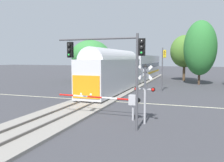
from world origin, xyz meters
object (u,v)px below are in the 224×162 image
traffic_signal_near_right (113,57)px  oak_behind_train (91,55)px  crossing_gate_near (122,100)px  oak_far_right (200,48)px  commuter_train (134,68)px  traffic_signal_far_side (163,62)px  crossing_signal_mast (145,87)px  elm_centre_background (185,51)px

traffic_signal_near_right → oak_behind_train: size_ratio=0.74×
crossing_gate_near → oak_far_right: oak_far_right is taller
commuter_train → traffic_signal_far_side: (5.73, -7.15, 1.06)m
traffic_signal_far_side → traffic_signal_near_right: traffic_signal_near_right is taller
traffic_signal_far_side → crossing_gate_near: bearing=-94.0°
traffic_signal_far_side → oak_behind_train: 17.42m
traffic_signal_near_right → commuter_train: bearing=100.7°
crossing_signal_mast → oak_far_right: oak_far_right is taller
traffic_signal_far_side → oak_behind_train: oak_behind_train is taller
traffic_signal_near_right → oak_behind_train: oak_behind_train is taller
crossing_gate_near → elm_centre_background: (3.23, 31.68, 4.32)m
commuter_train → traffic_signal_far_side: traffic_signal_far_side is taller
traffic_signal_far_side → oak_behind_train: bearing=147.3°
crossing_gate_near → traffic_signal_near_right: bearing=-89.5°
commuter_train → crossing_signal_mast: 23.93m
crossing_signal_mast → elm_centre_background: size_ratio=0.45×
traffic_signal_near_right → oak_behind_train: bearing=116.8°
crossing_gate_near → traffic_signal_near_right: (0.02, -2.19, 3.00)m
elm_centre_background → commuter_train: bearing=-130.4°
traffic_signal_near_right → elm_centre_background: (3.21, 33.87, 1.32)m
elm_centre_background → oak_far_right: bearing=-68.2°
traffic_signal_far_side → elm_centre_background: size_ratio=0.65×
commuter_train → crossing_signal_mast: (6.37, -23.06, -0.34)m
commuter_train → oak_behind_train: bearing=165.9°
oak_far_right → oak_behind_train: bearing=-178.4°
oak_behind_train → oak_far_right: size_ratio=0.74×
crossing_gate_near → traffic_signal_far_side: 15.51m
crossing_gate_near → elm_centre_background: bearing=84.2°
traffic_signal_far_side → oak_far_right: size_ratio=0.54×
elm_centre_background → oak_far_right: 6.98m
crossing_signal_mast → oak_far_right: 26.42m
crossing_signal_mast → traffic_signal_far_side: size_ratio=0.70×
crossing_signal_mast → oak_behind_train: oak_behind_train is taller
oak_behind_train → elm_centre_background: bearing=22.7°
elm_centre_background → crossing_signal_mast: bearing=-92.7°
traffic_signal_near_right → traffic_signal_far_side: bearing=86.5°
commuter_train → oak_far_right: size_ratio=3.81×
commuter_train → crossing_gate_near: commuter_train is taller
crossing_gate_near → oak_far_right: bearing=77.0°
crossing_signal_mast → elm_centre_background: 32.52m
oak_behind_train → commuter_train: bearing=-14.1°
commuter_train → crossing_gate_near: size_ratio=6.26×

